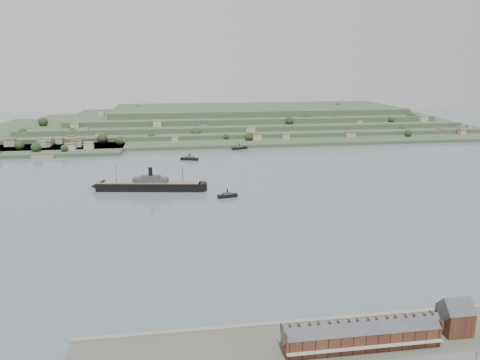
{
  "coord_description": "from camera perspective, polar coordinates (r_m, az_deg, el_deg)",
  "views": [
    {
      "loc": [
        -72.95,
        -302.97,
        97.93
      ],
      "look_at": [
        -21.97,
        30.0,
        12.93
      ],
      "focal_mm": 35.0,
      "sensor_mm": 36.0,
      "label": 1
    }
  ],
  "objects": [
    {
      "name": "ground",
      "position": [
        326.65,
        4.62,
        -3.33
      ],
      "size": [
        1400.0,
        1400.0,
        0.0
      ],
      "primitive_type": "plane",
      "color": "slate",
      "rests_on": "ground"
    },
    {
      "name": "terrace_row",
      "position": [
        174.56,
        14.57,
        -17.8
      ],
      "size": [
        55.6,
        9.8,
        11.07
      ],
      "color": "#4C241B",
      "rests_on": "ground"
    },
    {
      "name": "gabled_building",
      "position": [
        193.53,
        24.73,
        -14.88
      ],
      "size": [
        10.4,
        10.18,
        14.09
      ],
      "color": "#4C241B",
      "rests_on": "ground"
    },
    {
      "name": "far_peninsula",
      "position": [
        708.58,
        -0.46,
        7.19
      ],
      "size": [
        760.0,
        309.0,
        30.0
      ],
      "color": "#364D33",
      "rests_on": "ground"
    },
    {
      "name": "steamship",
      "position": [
        374.31,
        -11.39,
        -0.64
      ],
      "size": [
        91.66,
        24.57,
        22.08
      ],
      "color": "black",
      "rests_on": "ground"
    },
    {
      "name": "tugboat",
      "position": [
        348.61,
        -1.54,
        -1.88
      ],
      "size": [
        15.45,
        6.71,
        6.74
      ],
      "color": "black",
      "rests_on": "ground"
    },
    {
      "name": "ferry_west",
      "position": [
        484.86,
        -6.17,
        2.63
      ],
      "size": [
        19.26,
        10.57,
        6.96
      ],
      "color": "black",
      "rests_on": "ground"
    },
    {
      "name": "ferry_east",
      "position": [
        542.64,
        -0.06,
        3.95
      ],
      "size": [
        19.24,
        11.92,
        7.0
      ],
      "color": "black",
      "rests_on": "ground"
    }
  ]
}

